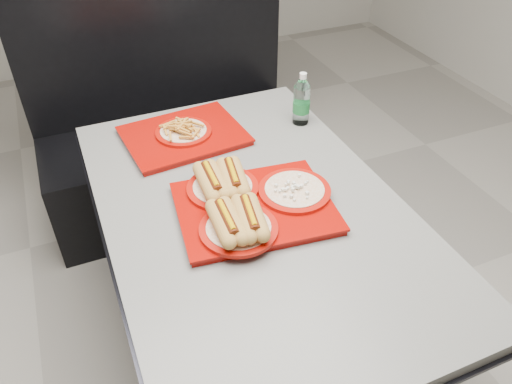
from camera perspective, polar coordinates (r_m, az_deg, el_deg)
name	(u,v)px	position (r m, az deg, el deg)	size (l,w,h in m)	color
ground	(254,348)	(2.12, -0.26, -17.37)	(6.00, 6.00, 0.00)	gray
diner_table	(253,244)	(1.67, -0.31, -6.00)	(0.92, 1.42, 0.75)	black
booth_bench	(171,132)	(2.61, -9.67, 6.79)	(1.30, 0.57, 1.35)	black
tray_near	(248,203)	(1.51, -0.90, -1.21)	(0.51, 0.43, 0.10)	#900903
tray_far	(184,133)	(1.88, -8.27, 6.68)	(0.46, 0.37, 0.08)	#900903
water_bottle	(302,102)	(1.94, 5.22, 10.23)	(0.07, 0.07, 0.21)	silver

